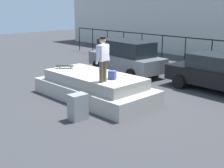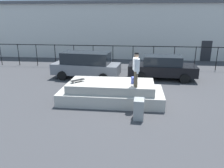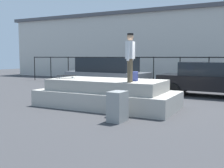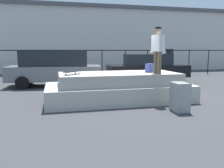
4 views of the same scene
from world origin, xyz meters
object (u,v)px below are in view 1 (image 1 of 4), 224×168
at_px(skateboard, 65,66).
at_px(car_grey_hatchback_near, 126,56).
at_px(backpack, 112,75).
at_px(utility_box, 78,107).
at_px(skateboarder, 103,56).
at_px(car_black_sedan_mid, 219,73).

xyz_separation_m(skateboard, car_grey_hatchback_near, (-0.60, 4.55, -0.17)).
height_order(skateboard, backpack, backpack).
bearing_deg(utility_box, car_grey_hatchback_near, 123.46).
height_order(skateboarder, skateboard, skateboarder).
height_order(car_black_sedan_mid, utility_box, car_black_sedan_mid).
xyz_separation_m(skateboard, utility_box, (3.16, -1.74, -0.70)).
xyz_separation_m(car_black_sedan_mid, utility_box, (-1.63, -6.70, -0.40)).
distance_m(skateboarder, car_black_sedan_mid, 5.79).
xyz_separation_m(skateboarder, car_grey_hatchback_near, (-3.58, 4.97, -1.02)).
relative_size(skateboarder, backpack, 4.94).
bearing_deg(skateboard, car_black_sedan_mid, 45.96).
xyz_separation_m(backpack, utility_box, (0.25, -1.86, -0.77)).
distance_m(car_black_sedan_mid, utility_box, 6.91).
bearing_deg(utility_box, car_black_sedan_mid, 78.92).
distance_m(skateboarder, car_grey_hatchback_near, 6.21).
height_order(skateboard, car_black_sedan_mid, car_black_sedan_mid).
xyz_separation_m(car_grey_hatchback_near, car_black_sedan_mid, (5.39, 0.41, -0.13)).
distance_m(skateboard, utility_box, 3.68).
bearing_deg(skateboard, utility_box, -28.88).
relative_size(skateboarder, car_black_sedan_mid, 0.34).
distance_m(backpack, utility_box, 2.03).
bearing_deg(backpack, car_grey_hatchback_near, -73.96).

